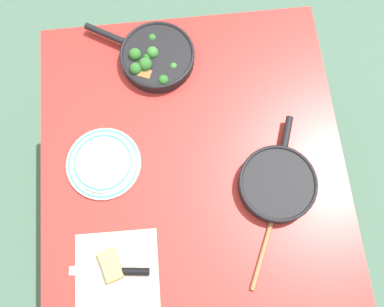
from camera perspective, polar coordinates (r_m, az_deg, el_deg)
ground_plane at (r=2.19m, az=-0.00°, el=-6.01°), size 14.00×14.00×0.00m
dining_table_red at (r=1.53m, az=-0.00°, el=-1.15°), size 1.08×1.02×0.77m
skillet_broccoli at (r=1.56m, az=-4.94°, el=12.69°), size 0.29×0.39×0.08m
skillet_eggs at (r=1.42m, az=11.28°, el=-3.97°), size 0.36×0.25×0.06m
wooden_spoon at (r=1.41m, az=10.47°, el=-9.26°), size 0.32×0.17×0.02m
parchment_sheet at (r=1.40m, az=-9.94°, el=-15.97°), size 0.29×0.27×0.00m
grater_knife at (r=1.39m, az=-9.42°, el=-15.24°), size 0.06×0.25×0.02m
cheese_block at (r=1.39m, az=-10.75°, el=-14.35°), size 0.11×0.08×0.04m
dinner_plate_stack at (r=1.45m, az=-11.73°, el=-1.26°), size 0.25×0.25×0.03m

